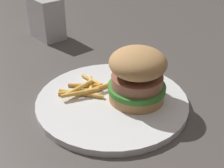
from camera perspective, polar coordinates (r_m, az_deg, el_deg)
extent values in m
plane|color=#47423F|center=(0.54, -0.14, -4.43)|extent=(1.60, 1.60, 0.00)
cylinder|color=silver|center=(0.54, 0.00, -3.25)|extent=(0.27, 0.27, 0.01)
cylinder|color=tan|center=(0.54, 4.58, -1.92)|extent=(0.10, 0.10, 0.02)
cylinder|color=#387F2D|center=(0.53, 4.64, -0.67)|extent=(0.10, 0.10, 0.01)
cylinder|color=#8E5B47|center=(0.52, 4.71, 0.66)|extent=(0.09, 0.09, 0.02)
ellipsoid|color=tan|center=(0.51, 4.87, 3.99)|extent=(0.10, 0.10, 0.05)
cylinder|color=gold|center=(0.58, -5.21, -0.25)|extent=(0.06, 0.04, 0.01)
cylinder|color=gold|center=(0.56, -6.05, -1.35)|extent=(0.08, 0.03, 0.01)
cylinder|color=#E5B251|center=(0.59, -4.21, 0.62)|extent=(0.02, 0.05, 0.01)
cylinder|color=gold|center=(0.55, -5.80, -1.81)|extent=(0.07, 0.06, 0.01)
cylinder|color=#E5B251|center=(0.57, -4.02, -0.41)|extent=(0.03, 0.06, 0.01)
cylinder|color=gold|center=(0.56, -3.00, -0.87)|extent=(0.08, 0.01, 0.01)
cylinder|color=gold|center=(0.54, -5.98, -1.64)|extent=(0.07, 0.02, 0.01)
cylinder|color=gold|center=(0.55, -2.39, -0.67)|extent=(0.07, 0.01, 0.01)
cylinder|color=#E5B251|center=(0.56, -6.29, -0.77)|extent=(0.06, 0.03, 0.01)
cube|color=#B7BABF|center=(0.82, -12.14, 11.95)|extent=(0.08, 0.10, 0.11)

